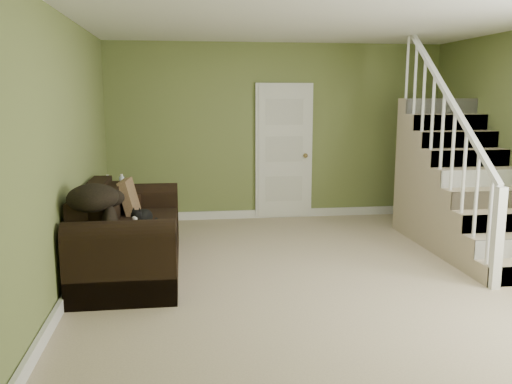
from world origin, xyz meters
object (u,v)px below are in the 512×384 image
object	(u,v)px
banana	(151,226)
cat	(143,218)
sofa	(127,238)
side_table	(117,218)

from	to	relation	value
banana	cat	bearing A→B (deg)	89.27
sofa	side_table	bearing A→B (deg)	101.52
cat	side_table	bearing A→B (deg)	127.66
side_table	sofa	bearing A→B (deg)	-78.48
cat	banana	bearing A→B (deg)	-34.96
side_table	banana	xyz separation A→B (m)	(0.49, -1.24, 0.18)
side_table	cat	xyz separation A→B (m)	(0.40, -1.13, 0.24)
sofa	cat	bearing A→B (deg)	-18.37
sofa	cat	distance (m)	0.30
sofa	cat	world-z (taller)	sofa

